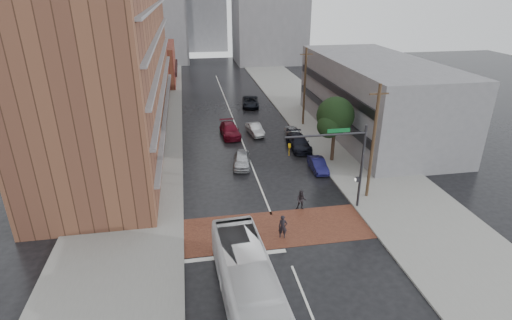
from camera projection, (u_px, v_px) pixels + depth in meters
ground at (278, 232)px, 29.91m from camera, size 160.00×160.00×0.00m
crosswalk at (277, 228)px, 30.35m from camera, size 14.00×5.00×0.02m
sidewalk_west at (146, 131)px, 50.62m from camera, size 9.00×90.00×0.15m
sidewalk_east at (320, 121)px, 54.25m from camera, size 9.00×90.00×0.15m
apartment_block at (108, 15)px, 43.75m from camera, size 10.00×44.00×28.00m
storefront_west at (153, 63)px, 75.34m from camera, size 8.00×16.00×7.00m
building_east at (374, 97)px, 48.75m from camera, size 11.00×26.00×9.00m
distant_tower_center at (203, 5)px, 110.83m from camera, size 12.00×10.00×24.00m
street_tree at (335, 118)px, 40.21m from camera, size 4.20×4.10×6.90m
signal_mast at (346, 156)px, 31.19m from camera, size 6.50×0.30×7.20m
utility_pole_near at (373, 142)px, 32.85m from camera, size 1.60×0.26×10.00m
utility_pole_far at (305, 87)px, 50.89m from camera, size 1.60×0.26×10.00m
transit_bus at (250, 290)px, 21.89m from camera, size 3.40×11.78×3.24m
pedestrian_a at (283, 227)px, 28.97m from camera, size 0.72×0.54×1.79m
pedestrian_b at (301, 200)px, 32.68m from camera, size 0.99×0.89×1.69m
car_travel_a at (242, 160)px, 40.56m from camera, size 2.39×4.48×1.45m
car_travel_b at (255, 129)px, 49.32m from camera, size 1.99×4.26×1.35m
car_travel_c at (230, 130)px, 48.80m from camera, size 2.40×5.30×1.51m
suv_travel at (250, 102)px, 60.84m from camera, size 3.10×5.50×1.45m
car_parked_near at (318, 165)px, 39.68m from camera, size 1.40×3.78×1.24m
car_parked_mid at (299, 142)px, 44.99m from camera, size 2.10×5.14×1.49m
car_parked_far at (294, 133)px, 47.91m from camera, size 1.72×4.03×1.36m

